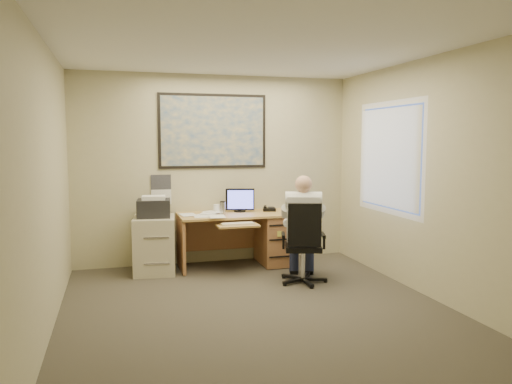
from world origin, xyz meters
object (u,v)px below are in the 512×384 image
object	(u,v)px
office_chair	(305,260)
person	(302,229)
desk	(259,234)
filing_cabinet	(154,240)

from	to	relation	value
office_chair	person	size ratio (longest dim) A/B	0.76
desk	office_chair	xyz separation A→B (m)	(0.29, -1.08, -0.14)
filing_cabinet	person	distance (m)	2.01
office_chair	person	distance (m)	0.38
filing_cabinet	person	world-z (taller)	person
desk	filing_cabinet	distance (m)	1.47
desk	office_chair	world-z (taller)	desk
desk	person	distance (m)	1.06
filing_cabinet	office_chair	world-z (taller)	filing_cabinet
filing_cabinet	office_chair	size ratio (longest dim) A/B	1.01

